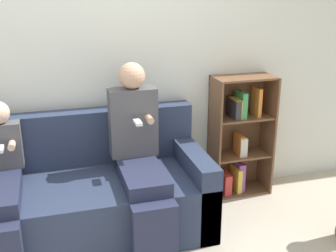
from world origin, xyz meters
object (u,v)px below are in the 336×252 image
at_px(adult_seated, 140,152).
at_px(child_seated, 2,187).
at_px(couch, 75,198).
at_px(bookshelf, 238,138).

relative_size(adult_seated, child_seated, 1.22).
distance_m(couch, bookshelf, 1.57).
height_order(couch, adult_seated, adult_seated).
distance_m(couch, child_seated, 0.57).
height_order(couch, child_seated, child_seated).
bearing_deg(couch, child_seated, -161.37).
relative_size(child_seated, bookshelf, 0.97).
relative_size(couch, bookshelf, 1.85).
distance_m(couch, adult_seated, 0.63).
relative_size(couch, child_seated, 1.90).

